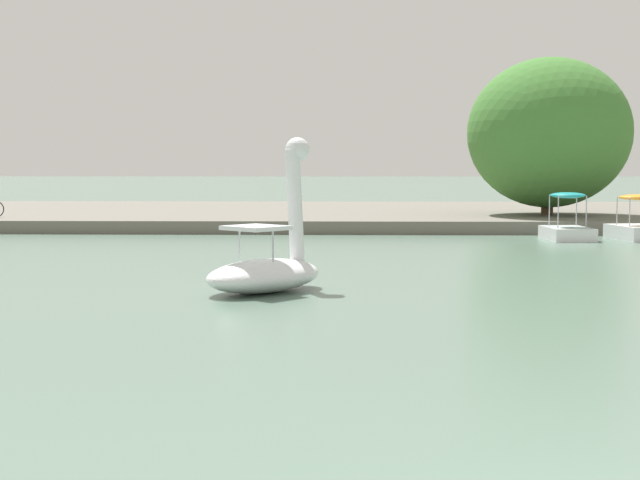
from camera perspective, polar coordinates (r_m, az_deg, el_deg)
The scene contains 5 objects.
shore_bank_far at distance 41.35m, azimuth 4.77°, elevation 1.67°, with size 131.95×19.43×0.47m, color #6B665B.
swan_boat at distance 16.95m, azimuth -3.40°, elevation -1.52°, with size 2.82×2.93×2.98m.
pedal_boat_teal at distance 30.41m, azimuth 15.69°, elevation 0.87°, with size 1.44×2.29×1.58m.
pedal_boat_orange at distance 31.16m, azimuth 19.85°, elevation 0.82°, with size 1.71×2.42×1.51m.
tree_willow_near_path at distance 37.18m, azimuth 14.57°, elevation 6.71°, with size 7.82×7.82×6.37m.
Camera 1 is at (-2.30, -4.49, 2.36)m, focal length 49.49 mm.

